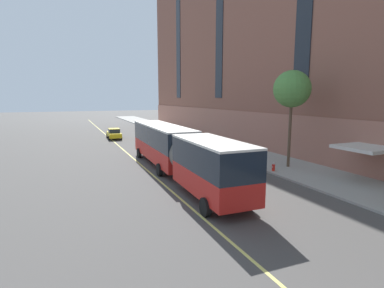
{
  "coord_description": "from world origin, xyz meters",
  "views": [
    {
      "loc": [
        -8.82,
        -14.43,
        6.12
      ],
      "look_at": [
        2.11,
        11.08,
        1.8
      ],
      "focal_mm": 28.0,
      "sensor_mm": 36.0,
      "label": 1
    }
  ],
  "objects_px": {
    "city_bus": "(176,149)",
    "parked_car_white_4": "(235,158)",
    "taxi_cab": "(114,134)",
    "street_tree_far_uptown": "(292,89)",
    "parked_car_black_0": "(187,141)",
    "fire_hydrant": "(273,167)",
    "parked_car_green_2": "(163,132)"
  },
  "relations": [
    {
      "from": "city_bus",
      "to": "parked_car_green_2",
      "type": "height_order",
      "value": "city_bus"
    },
    {
      "from": "parked_car_black_0",
      "to": "city_bus",
      "type": "bearing_deg",
      "value": -115.65
    },
    {
      "from": "parked_car_black_0",
      "to": "parked_car_green_2",
      "type": "bearing_deg",
      "value": 90.14
    },
    {
      "from": "taxi_cab",
      "to": "parked_car_white_4",
      "type": "bearing_deg",
      "value": -72.81
    },
    {
      "from": "taxi_cab",
      "to": "street_tree_far_uptown",
      "type": "height_order",
      "value": "street_tree_far_uptown"
    },
    {
      "from": "taxi_cab",
      "to": "fire_hydrant",
      "type": "distance_m",
      "value": 27.52
    },
    {
      "from": "city_bus",
      "to": "taxi_cab",
      "type": "height_order",
      "value": "city_bus"
    },
    {
      "from": "city_bus",
      "to": "parked_car_white_4",
      "type": "relative_size",
      "value": 4.48
    },
    {
      "from": "city_bus",
      "to": "parked_car_black_0",
      "type": "distance_m",
      "value": 14.06
    },
    {
      "from": "taxi_cab",
      "to": "fire_hydrant",
      "type": "xyz_separation_m",
      "value": [
        8.84,
        -26.06,
        -0.29
      ]
    },
    {
      "from": "parked_car_black_0",
      "to": "street_tree_far_uptown",
      "type": "bearing_deg",
      "value": -74.92
    },
    {
      "from": "parked_car_black_0",
      "to": "fire_hydrant",
      "type": "distance_m",
      "value": 14.98
    },
    {
      "from": "taxi_cab",
      "to": "fire_hydrant",
      "type": "height_order",
      "value": "taxi_cab"
    },
    {
      "from": "parked_car_green_2",
      "to": "parked_car_white_4",
      "type": "xyz_separation_m",
      "value": [
        -0.16,
        -21.42,
        -0.0
      ]
    },
    {
      "from": "street_tree_far_uptown",
      "to": "fire_hydrant",
      "type": "relative_size",
      "value": 11.46
    },
    {
      "from": "parked_car_green_2",
      "to": "taxi_cab",
      "type": "relative_size",
      "value": 1.01
    },
    {
      "from": "parked_car_white_4",
      "to": "fire_hydrant",
      "type": "height_order",
      "value": "parked_car_white_4"
    },
    {
      "from": "parked_car_black_0",
      "to": "street_tree_far_uptown",
      "type": "xyz_separation_m",
      "value": [
        3.8,
        -14.1,
        6.01
      ]
    },
    {
      "from": "parked_car_white_4",
      "to": "parked_car_green_2",
      "type": "bearing_deg",
      "value": 89.57
    },
    {
      "from": "city_bus",
      "to": "parked_car_white_4",
      "type": "height_order",
      "value": "city_bus"
    },
    {
      "from": "taxi_cab",
      "to": "parked_car_black_0",
      "type": "bearing_deg",
      "value": -56.99
    },
    {
      "from": "parked_car_green_2",
      "to": "parked_car_white_4",
      "type": "height_order",
      "value": "same"
    },
    {
      "from": "parked_car_black_0",
      "to": "parked_car_green_2",
      "type": "xyz_separation_m",
      "value": [
        -0.02,
        9.73,
        0.0
      ]
    },
    {
      "from": "city_bus",
      "to": "fire_hydrant",
      "type": "xyz_separation_m",
      "value": [
        7.65,
        -2.27,
        -1.64
      ]
    },
    {
      "from": "taxi_cab",
      "to": "city_bus",
      "type": "bearing_deg",
      "value": -87.13
    },
    {
      "from": "taxi_cab",
      "to": "fire_hydrant",
      "type": "relative_size",
      "value": 6.53
    },
    {
      "from": "parked_car_black_0",
      "to": "street_tree_far_uptown",
      "type": "relative_size",
      "value": 0.56
    },
    {
      "from": "city_bus",
      "to": "fire_hydrant",
      "type": "distance_m",
      "value": 8.14
    },
    {
      "from": "parked_car_green_2",
      "to": "street_tree_far_uptown",
      "type": "xyz_separation_m",
      "value": [
        3.82,
        -23.83,
        6.01
      ]
    },
    {
      "from": "parked_car_black_0",
      "to": "taxi_cab",
      "type": "distance_m",
      "value": 13.32
    },
    {
      "from": "parked_car_green_2",
      "to": "fire_hydrant",
      "type": "distance_m",
      "value": 24.68
    },
    {
      "from": "parked_car_black_0",
      "to": "taxi_cab",
      "type": "height_order",
      "value": "same"
    }
  ]
}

